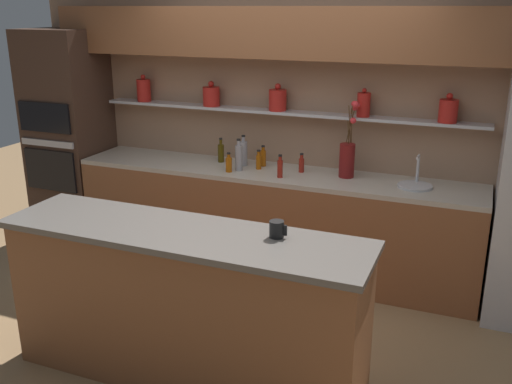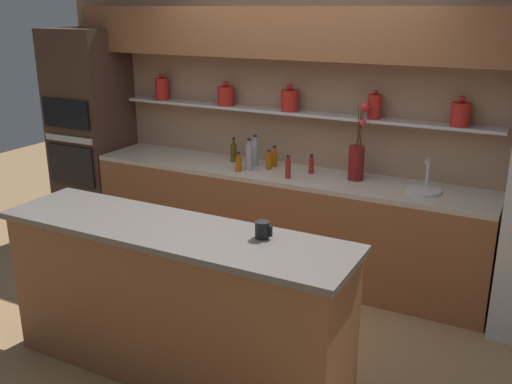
{
  "view_description": "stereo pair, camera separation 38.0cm",
  "coord_description": "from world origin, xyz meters",
  "px_view_note": "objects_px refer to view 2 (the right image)",
  "views": [
    {
      "loc": [
        1.6,
        -3.26,
        2.3
      ],
      "look_at": [
        0.13,
        0.37,
        1.02
      ],
      "focal_mm": 40.0,
      "sensor_mm": 36.0,
      "label": 1
    },
    {
      "loc": [
        1.95,
        -3.1,
        2.3
      ],
      "look_at": [
        0.13,
        0.37,
        1.02
      ],
      "focal_mm": 40.0,
      "sensor_mm": 36.0,
      "label": 2
    }
  ],
  "objects_px": {
    "bottle_spirit_7": "(255,153)",
    "coffee_mug": "(262,230)",
    "sink_fixture": "(424,189)",
    "bottle_spirit_5": "(249,157)",
    "bottle_sauce_2": "(239,163)",
    "bottle_sauce_3": "(288,168)",
    "oven_tower": "(91,133)",
    "bottle_sauce_0": "(311,165)",
    "bottle_sauce_1": "(274,158)",
    "bottle_oil_4": "(234,152)",
    "bottle_sauce_6": "(269,161)",
    "flower_vase": "(357,157)"
  },
  "relations": [
    {
      "from": "bottle_sauce_1",
      "to": "bottle_sauce_6",
      "type": "distance_m",
      "value": 0.11
    },
    {
      "from": "bottle_sauce_3",
      "to": "bottle_oil_4",
      "type": "height_order",
      "value": "bottle_oil_4"
    },
    {
      "from": "sink_fixture",
      "to": "bottle_sauce_2",
      "type": "distance_m",
      "value": 1.57
    },
    {
      "from": "sink_fixture",
      "to": "bottle_spirit_5",
      "type": "height_order",
      "value": "bottle_spirit_5"
    },
    {
      "from": "oven_tower",
      "to": "bottle_sauce_1",
      "type": "bearing_deg",
      "value": 3.92
    },
    {
      "from": "bottle_sauce_2",
      "to": "coffee_mug",
      "type": "xyz_separation_m",
      "value": [
        0.98,
        -1.46,
        0.08
      ]
    },
    {
      "from": "bottle_spirit_5",
      "to": "coffee_mug",
      "type": "distance_m",
      "value": 1.78
    },
    {
      "from": "oven_tower",
      "to": "coffee_mug",
      "type": "xyz_separation_m",
      "value": [
        2.81,
        -1.61,
        0.02
      ]
    },
    {
      "from": "bottle_sauce_1",
      "to": "bottle_oil_4",
      "type": "distance_m",
      "value": 0.41
    },
    {
      "from": "bottle_oil_4",
      "to": "bottle_sauce_6",
      "type": "xyz_separation_m",
      "value": [
        0.41,
        -0.09,
        -0.02
      ]
    },
    {
      "from": "flower_vase",
      "to": "sink_fixture",
      "type": "bearing_deg",
      "value": -7.08
    },
    {
      "from": "bottle_sauce_0",
      "to": "bottle_spirit_5",
      "type": "xyz_separation_m",
      "value": [
        -0.52,
        -0.16,
        0.05
      ]
    },
    {
      "from": "bottle_sauce_3",
      "to": "coffee_mug",
      "type": "bearing_deg",
      "value": -70.88
    },
    {
      "from": "oven_tower",
      "to": "bottle_sauce_2",
      "type": "bearing_deg",
      "value": -4.71
    },
    {
      "from": "bottle_spirit_7",
      "to": "coffee_mug",
      "type": "distance_m",
      "value": 1.95
    },
    {
      "from": "bottle_sauce_1",
      "to": "bottle_spirit_5",
      "type": "bearing_deg",
      "value": -123.12
    },
    {
      "from": "oven_tower",
      "to": "coffee_mug",
      "type": "bearing_deg",
      "value": -29.79
    },
    {
      "from": "flower_vase",
      "to": "oven_tower",
      "type": "bearing_deg",
      "value": -178.3
    },
    {
      "from": "flower_vase",
      "to": "coffee_mug",
      "type": "bearing_deg",
      "value": -90.37
    },
    {
      "from": "bottle_sauce_3",
      "to": "coffee_mug",
      "type": "relative_size",
      "value": 1.86
    },
    {
      "from": "bottle_sauce_2",
      "to": "bottle_spirit_7",
      "type": "bearing_deg",
      "value": 82.32
    },
    {
      "from": "sink_fixture",
      "to": "bottle_spirit_5",
      "type": "bearing_deg",
      "value": -176.48
    },
    {
      "from": "oven_tower",
      "to": "bottle_sauce_0",
      "type": "distance_m",
      "value": 2.42
    },
    {
      "from": "flower_vase",
      "to": "sink_fixture",
      "type": "xyz_separation_m",
      "value": [
        0.57,
        -0.07,
        -0.17
      ]
    },
    {
      "from": "sink_fixture",
      "to": "bottle_sauce_2",
      "type": "bearing_deg",
      "value": -174.03
    },
    {
      "from": "bottle_sauce_0",
      "to": "bottle_spirit_7",
      "type": "relative_size",
      "value": 0.61
    },
    {
      "from": "bottle_sauce_1",
      "to": "flower_vase",
      "type": "bearing_deg",
      "value": -4.08
    },
    {
      "from": "bottle_sauce_0",
      "to": "bottle_sauce_2",
      "type": "bearing_deg",
      "value": -158.43
    },
    {
      "from": "sink_fixture",
      "to": "bottle_sauce_0",
      "type": "xyz_separation_m",
      "value": [
        -0.98,
        0.07,
        0.05
      ]
    },
    {
      "from": "flower_vase",
      "to": "bottle_sauce_1",
      "type": "xyz_separation_m",
      "value": [
        -0.78,
        0.06,
        -0.12
      ]
    },
    {
      "from": "bottle_sauce_2",
      "to": "coffee_mug",
      "type": "distance_m",
      "value": 1.76
    },
    {
      "from": "bottle_sauce_3",
      "to": "bottle_oil_4",
      "type": "relative_size",
      "value": 0.87
    },
    {
      "from": "sink_fixture",
      "to": "bottle_sauce_3",
      "type": "height_order",
      "value": "sink_fixture"
    },
    {
      "from": "coffee_mug",
      "to": "bottle_sauce_3",
      "type": "bearing_deg",
      "value": 109.12
    },
    {
      "from": "bottle_spirit_5",
      "to": "bottle_sauce_2",
      "type": "bearing_deg",
      "value": -131.77
    },
    {
      "from": "bottle_sauce_2",
      "to": "bottle_sauce_0",
      "type": "bearing_deg",
      "value": 21.57
    },
    {
      "from": "bottle_sauce_1",
      "to": "coffee_mug",
      "type": "bearing_deg",
      "value": -66.17
    },
    {
      "from": "oven_tower",
      "to": "sink_fixture",
      "type": "relative_size",
      "value": 7.66
    },
    {
      "from": "bottle_sauce_3",
      "to": "bottle_spirit_5",
      "type": "bearing_deg",
      "value": 170.9
    },
    {
      "from": "sink_fixture",
      "to": "coffee_mug",
      "type": "bearing_deg",
      "value": -109.81
    },
    {
      "from": "bottle_oil_4",
      "to": "bottle_sauce_6",
      "type": "relative_size",
      "value": 1.29
    },
    {
      "from": "sink_fixture",
      "to": "bottle_sauce_6",
      "type": "distance_m",
      "value": 1.36
    },
    {
      "from": "bottle_sauce_2",
      "to": "bottle_sauce_6",
      "type": "height_order",
      "value": "bottle_sauce_6"
    },
    {
      "from": "bottle_sauce_3",
      "to": "bottle_sauce_6",
      "type": "bearing_deg",
      "value": 146.63
    },
    {
      "from": "bottle_spirit_7",
      "to": "bottle_spirit_5",
      "type": "bearing_deg",
      "value": -80.08
    },
    {
      "from": "bottle_sauce_6",
      "to": "bottle_sauce_2",
      "type": "bearing_deg",
      "value": -139.06
    },
    {
      "from": "bottle_sauce_6",
      "to": "coffee_mug",
      "type": "bearing_deg",
      "value": -64.78
    },
    {
      "from": "bottle_sauce_2",
      "to": "bottle_sauce_3",
      "type": "relative_size",
      "value": 0.88
    },
    {
      "from": "bottle_sauce_1",
      "to": "sink_fixture",
      "type": "bearing_deg",
      "value": -5.35
    },
    {
      "from": "bottle_sauce_6",
      "to": "bottle_sauce_3",
      "type": "bearing_deg",
      "value": -33.37
    }
  ]
}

